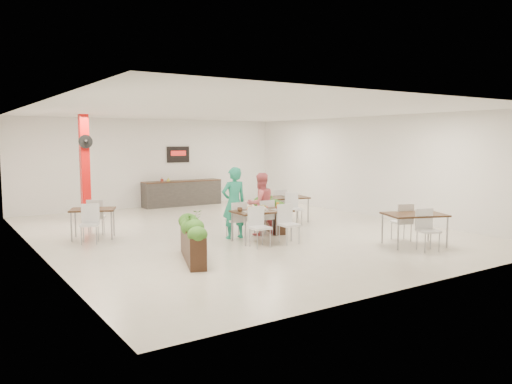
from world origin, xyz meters
TOP-DOWN VIEW (x-y plane):
  - ground at (0.00, 0.00)m, footprint 12.00×12.00m
  - room_shell at (0.00, 0.00)m, footprint 10.10×12.10m
  - red_column at (-3.00, 3.79)m, footprint 0.40×0.41m
  - service_counter at (1.00, 5.65)m, footprint 3.00×0.64m
  - main_table at (-0.20, -1.43)m, footprint 1.45×1.69m
  - diner_man at (-0.59, -0.77)m, footprint 0.68×0.47m
  - diner_woman at (0.21, -0.77)m, footprint 0.82×0.66m
  - planter_left at (-2.47, -2.29)m, footprint 0.93×1.90m
  - planter_right at (0.84, -0.27)m, footprint 0.79×1.80m
  - side_table_a at (-3.53, 1.13)m, footprint 1.25×1.66m
  - side_table_b at (2.03, 0.57)m, footprint 1.43×1.67m
  - side_table_c at (2.48, -3.81)m, footprint 1.57×1.66m

SIDE VIEW (x-z plane):
  - ground at x=0.00m, z-range 0.00..0.00m
  - planter_right at x=0.84m, z-range 0.01..0.97m
  - service_counter at x=1.00m, z-range -0.61..1.59m
  - planter_left at x=-2.47m, z-range 0.00..1.04m
  - side_table_a at x=-3.53m, z-range 0.16..1.08m
  - side_table_b at x=2.03m, z-range 0.17..1.10m
  - main_table at x=-0.20m, z-range 0.17..1.10m
  - side_table_c at x=2.48m, z-range 0.17..1.10m
  - diner_woman at x=0.21m, z-range 0.00..1.61m
  - diner_man at x=-0.59m, z-range 0.00..1.78m
  - red_column at x=-3.00m, z-range 0.04..3.24m
  - room_shell at x=0.00m, z-range 0.40..3.62m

